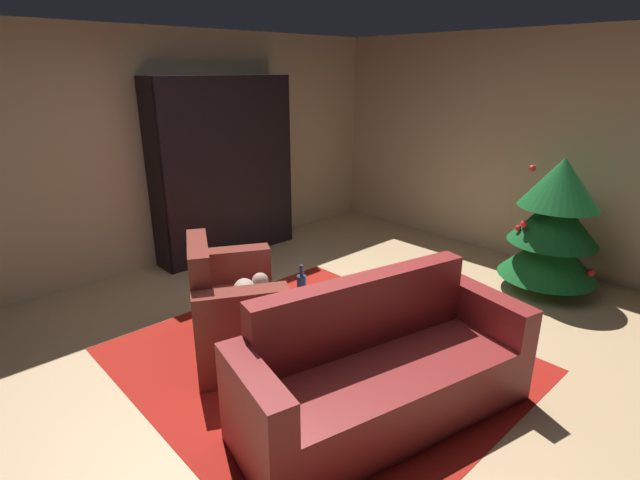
% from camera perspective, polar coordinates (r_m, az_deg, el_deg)
% --- Properties ---
extents(ground_plane, '(7.46, 7.46, 0.00)m').
position_cam_1_polar(ground_plane, '(3.99, 0.55, -12.91)').
color(ground_plane, tan).
extents(wall_back, '(5.40, 0.06, 2.56)m').
position_cam_1_polar(wall_back, '(6.05, 23.02, 9.80)').
color(wall_back, tan).
rests_on(wall_back, ground).
extents(wall_left, '(0.06, 6.34, 2.56)m').
position_cam_1_polar(wall_left, '(5.68, -18.59, 9.79)').
color(wall_left, tan).
rests_on(wall_left, ground).
extents(area_rug, '(2.79, 2.55, 0.01)m').
position_cam_1_polar(area_rug, '(3.89, -0.22, -13.86)').
color(area_rug, maroon).
rests_on(area_rug, ground).
extents(bookshelf_unit, '(0.37, 1.72, 2.07)m').
position_cam_1_polar(bookshelf_unit, '(5.88, -10.28, 8.01)').
color(bookshelf_unit, black).
rests_on(bookshelf_unit, ground).
extents(armchair_red, '(1.19, 1.05, 0.94)m').
position_cam_1_polar(armchair_red, '(3.89, -10.11, -8.43)').
color(armchair_red, maroon).
rests_on(armchair_red, ground).
extents(couch_red, '(1.11, 2.05, 0.89)m').
position_cam_1_polar(couch_red, '(3.23, 7.26, -15.35)').
color(couch_red, maroon).
rests_on(couch_red, ground).
extents(coffee_table, '(0.78, 0.78, 0.48)m').
position_cam_1_polar(coffee_table, '(3.59, 0.93, -8.87)').
color(coffee_table, black).
rests_on(coffee_table, ground).
extents(book_stack_on_table, '(0.23, 0.20, 0.13)m').
position_cam_1_polar(book_stack_on_table, '(3.53, -0.18, -7.39)').
color(book_stack_on_table, '#3F8849').
rests_on(book_stack_on_table, coffee_table).
extents(bottle_on_table, '(0.07, 0.07, 0.32)m').
position_cam_1_polar(bottle_on_table, '(3.60, -2.17, -5.83)').
color(bottle_on_table, '#263150').
rests_on(bottle_on_table, coffee_table).
extents(decorated_tree, '(0.94, 0.94, 1.36)m').
position_cam_1_polar(decorated_tree, '(5.26, 25.83, 1.66)').
color(decorated_tree, brown).
rests_on(decorated_tree, ground).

